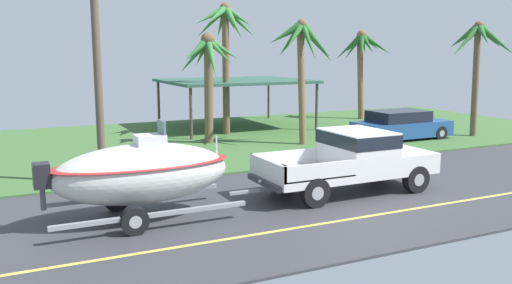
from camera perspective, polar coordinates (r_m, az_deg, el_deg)
name	(u,v)px	position (r m, az deg, el deg)	size (l,w,h in m)	color
ground	(245,148)	(23.14, -1.20, -0.61)	(36.00, 22.00, 0.11)	#38383D
pickup_truck_towing	(356,157)	(16.12, 10.50, -1.60)	(5.48, 2.13, 1.80)	silver
boat_on_trailer	(141,173)	(13.42, -11.98, -3.22)	(5.65, 2.26, 2.43)	gray
parked_sedan_near	(401,126)	(25.85, 15.03, 1.68)	(4.58, 1.93, 1.38)	#234C89
carport_awning	(235,82)	(28.63, -2.24, 6.36)	(7.27, 5.91, 2.58)	#4C4238
palm_tree_near_left	(362,52)	(33.00, 11.08, 9.33)	(2.76, 2.81, 5.31)	brown
palm_tree_near_right	(208,62)	(23.74, -5.06, 8.35)	(2.82, 2.88, 4.87)	brown
palm_tree_mid	(226,32)	(26.22, -3.18, 11.53)	(3.42, 2.99, 6.34)	brown
palm_tree_far_left	(303,48)	(23.58, 4.97, 9.86)	(3.06, 3.10, 5.44)	brown
palm_tree_far_right	(479,47)	(27.73, 22.45, 9.19)	(3.55, 3.01, 5.46)	brown
utility_pole	(97,48)	(17.06, -16.46, 9.43)	(0.24, 1.80, 8.02)	brown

